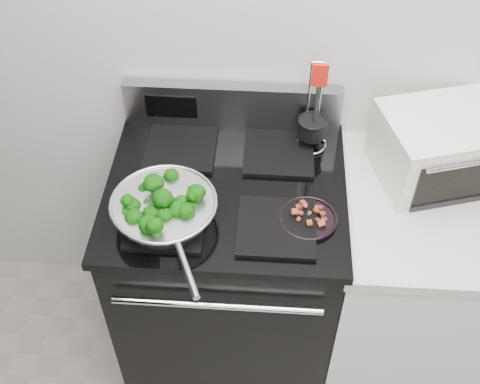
# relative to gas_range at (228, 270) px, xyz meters

# --- Properties ---
(back_wall) EXTENTS (4.00, 0.02, 2.70)m
(back_wall) POSITION_rel_gas_range_xyz_m (0.30, 0.34, 0.86)
(back_wall) COLOR beige
(back_wall) RESTS_ON ground
(gas_range) EXTENTS (0.79, 0.69, 1.13)m
(gas_range) POSITION_rel_gas_range_xyz_m (0.00, 0.00, 0.00)
(gas_range) COLOR black
(gas_range) RESTS_ON floor
(counter) EXTENTS (0.62, 0.68, 0.92)m
(counter) POSITION_rel_gas_range_xyz_m (0.68, -0.00, -0.03)
(counter) COLOR white
(counter) RESTS_ON floor
(skillet) EXTENTS (0.33, 0.50, 0.07)m
(skillet) POSITION_rel_gas_range_xyz_m (-0.17, -0.16, 0.51)
(skillet) COLOR silver
(skillet) RESTS_ON gas_range
(broccoli_pile) EXTENTS (0.26, 0.26, 0.09)m
(broccoli_pile) POSITION_rel_gas_range_xyz_m (-0.17, -0.16, 0.53)
(broccoli_pile) COLOR black
(broccoli_pile) RESTS_ON skillet
(bacon_plate) EXTENTS (0.18, 0.18, 0.04)m
(bacon_plate) POSITION_rel_gas_range_xyz_m (0.27, -0.13, 0.48)
(bacon_plate) COLOR black
(bacon_plate) RESTS_ON gas_range
(utensil_holder) EXTENTS (0.11, 0.11, 0.35)m
(utensil_holder) POSITION_rel_gas_range_xyz_m (0.28, 0.22, 0.53)
(utensil_holder) COLOR silver
(utensil_holder) RESTS_ON gas_range
(toaster_oven) EXTENTS (0.48, 0.41, 0.23)m
(toaster_oven) POSITION_rel_gas_range_xyz_m (0.71, 0.14, 0.55)
(toaster_oven) COLOR silver
(toaster_oven) RESTS_ON counter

